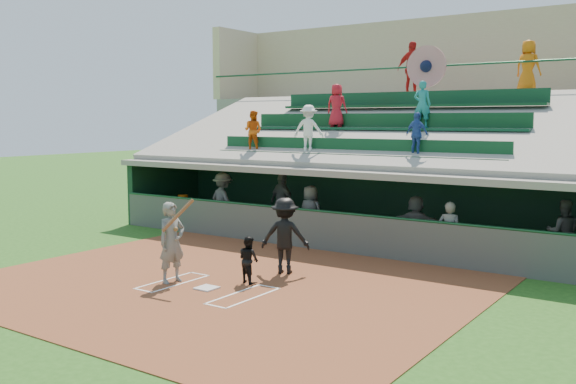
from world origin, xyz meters
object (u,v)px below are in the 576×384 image
Objects in this scene: home_plate at (207,288)px; catcher at (249,260)px; water_cooler at (183,200)px; batter_at_plate at (172,242)px; white_table at (183,214)px.

home_plate is 1.15m from catcher.
catcher is 8.65m from water_cooler.
batter_at_plate reaches higher than white_table.
water_cooler is at bearing -22.35° from white_table.
white_table is at bearing 132.10° from batter_at_plate.
water_cooler is at bearing 132.02° from batter_at_plate.
catcher is (1.45, 0.94, -0.39)m from batter_at_plate.
water_cooler reaches higher than white_table.
white_table is at bearing -22.03° from catcher.
white_table is (-5.53, 6.11, -0.57)m from batter_at_plate.
home_plate is at bearing -43.07° from water_cooler.
home_plate is 0.40× the size of catcher.
batter_at_plate is 2.58× the size of white_table.
water_cooler is (-6.94, 5.15, 0.33)m from catcher.
batter_at_plate is 8.20m from water_cooler.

